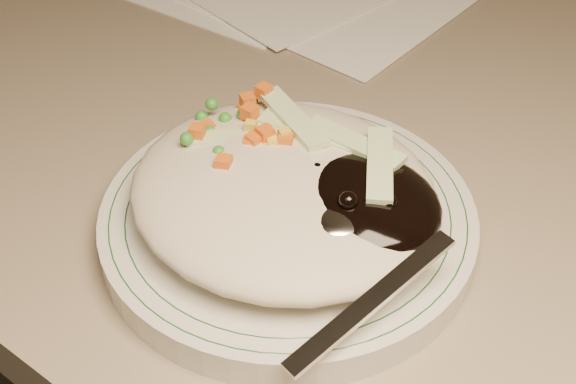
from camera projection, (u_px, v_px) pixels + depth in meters
The scene contains 4 objects.
desk at pixel (519, 338), 0.70m from camera, with size 1.40×0.70×0.74m.
plate at pixel (288, 223), 0.51m from camera, with size 0.24×0.24×0.02m, color silver.
plate_rim at pixel (288, 211), 0.50m from camera, with size 0.22×0.22×0.00m.
meal at pixel (293, 188), 0.48m from camera, with size 0.20×0.19×0.05m.
Camera 1 is at (0.11, 0.91, 1.10)m, focal length 50.00 mm.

